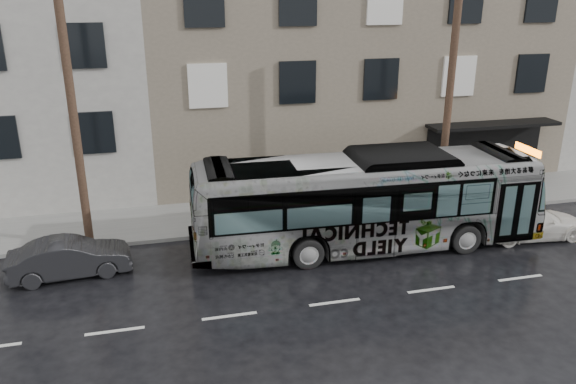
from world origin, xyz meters
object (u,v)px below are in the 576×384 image
object	(u,v)px
utility_pole_rear	(74,123)
sign_post	(465,181)
white_sedan	(530,222)
utility_pole_front	(448,104)
dark_sedan	(70,258)
bus	(366,201)

from	to	relation	value
utility_pole_rear	sign_post	world-z (taller)	utility_pole_rear
utility_pole_rear	white_sedan	distance (m)	16.94
utility_pole_front	dark_sedan	distance (m)	15.11
utility_pole_front	utility_pole_rear	xyz separation A→B (m)	(-14.00, 0.00, 0.00)
sign_post	dark_sedan	xyz separation A→B (m)	(-15.51, -2.09, -0.71)
dark_sedan	bus	bearing A→B (deg)	-96.29
utility_pole_front	sign_post	xyz separation A→B (m)	(1.10, 0.00, -3.30)
utility_pole_rear	dark_sedan	world-z (taller)	utility_pole_rear
white_sedan	dark_sedan	bearing A→B (deg)	90.96
sign_post	white_sedan	distance (m)	3.25
sign_post	white_sedan	world-z (taller)	sign_post
utility_pole_rear	white_sedan	world-z (taller)	utility_pole_rear
utility_pole_front	white_sedan	world-z (taller)	utility_pole_front
utility_pole_rear	sign_post	distance (m)	15.46
utility_pole_rear	white_sedan	xyz separation A→B (m)	(16.19, -2.98, -4.03)
utility_pole_front	dark_sedan	size ratio (longest dim) A/B	2.33
utility_pole_front	sign_post	bearing A→B (deg)	0.00
sign_post	white_sedan	bearing A→B (deg)	-69.96
utility_pole_front	white_sedan	size ratio (longest dim) A/B	2.09
sign_post	bus	world-z (taller)	bus
utility_pole_front	utility_pole_rear	world-z (taller)	same
bus	white_sedan	distance (m)	6.52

